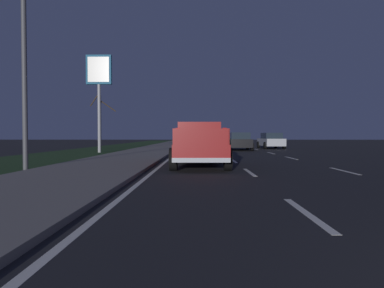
{
  "coord_description": "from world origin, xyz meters",
  "views": [
    {
      "loc": [
        -1.35,
        3.55,
        1.29
      ],
      "look_at": [
        12.0,
        3.8,
        0.95
      ],
      "focal_mm": 30.87,
      "sensor_mm": 36.0,
      "label": 1
    }
  ],
  "objects_px": {
    "pickup_truck": "(199,144)",
    "bare_tree_far": "(100,120)",
    "gas_price_sign": "(99,79)",
    "sedan_black": "(239,141)",
    "sedan_green": "(198,139)",
    "street_light_near": "(31,31)",
    "sedan_silver": "(271,141)"
  },
  "relations": [
    {
      "from": "gas_price_sign",
      "to": "street_light_near",
      "type": "xyz_separation_m",
      "value": [
        -12.84,
        -1.44,
        -0.47
      ]
    },
    {
      "from": "sedan_silver",
      "to": "bare_tree_far",
      "type": "height_order",
      "value": "bare_tree_far"
    },
    {
      "from": "pickup_truck",
      "to": "street_light_near",
      "type": "xyz_separation_m",
      "value": [
        -2.33,
        6.06,
        4.14
      ]
    },
    {
      "from": "sedan_black",
      "to": "gas_price_sign",
      "type": "xyz_separation_m",
      "value": [
        -4.22,
        11.07,
        4.74
      ]
    },
    {
      "from": "sedan_black",
      "to": "sedan_silver",
      "type": "bearing_deg",
      "value": -44.21
    },
    {
      "from": "bare_tree_far",
      "to": "pickup_truck",
      "type": "bearing_deg",
      "value": -150.59
    },
    {
      "from": "sedan_green",
      "to": "street_light_near",
      "type": "xyz_separation_m",
      "value": [
        -31.07,
        5.98,
        4.27
      ]
    },
    {
      "from": "sedan_silver",
      "to": "street_light_near",
      "type": "bearing_deg",
      "value": 147.54
    },
    {
      "from": "sedan_silver",
      "to": "gas_price_sign",
      "type": "bearing_deg",
      "value": 118.27
    },
    {
      "from": "sedan_green",
      "to": "gas_price_sign",
      "type": "xyz_separation_m",
      "value": [
        -18.23,
        7.42,
        4.74
      ]
    },
    {
      "from": "sedan_green",
      "to": "bare_tree_far",
      "type": "xyz_separation_m",
      "value": [
        -12.38,
        9.13,
        1.93
      ]
    },
    {
      "from": "street_light_near",
      "to": "bare_tree_far",
      "type": "height_order",
      "value": "street_light_near"
    },
    {
      "from": "sedan_silver",
      "to": "gas_price_sign",
      "type": "distance_m",
      "value": 17.25
    },
    {
      "from": "street_light_near",
      "to": "sedan_black",
      "type": "bearing_deg",
      "value": -29.44
    },
    {
      "from": "sedan_silver",
      "to": "sedan_green",
      "type": "bearing_deg",
      "value": 34.72
    },
    {
      "from": "sedan_black",
      "to": "gas_price_sign",
      "type": "height_order",
      "value": "gas_price_sign"
    },
    {
      "from": "sedan_black",
      "to": "sedan_green",
      "type": "bearing_deg",
      "value": 14.6
    },
    {
      "from": "pickup_truck",
      "to": "street_light_near",
      "type": "distance_m",
      "value": 7.7
    },
    {
      "from": "pickup_truck",
      "to": "gas_price_sign",
      "type": "distance_m",
      "value": 13.71
    },
    {
      "from": "sedan_silver",
      "to": "sedan_black",
      "type": "xyz_separation_m",
      "value": [
        -3.64,
        3.54,
        0.0
      ]
    },
    {
      "from": "pickup_truck",
      "to": "bare_tree_far",
      "type": "bearing_deg",
      "value": 29.41
    },
    {
      "from": "sedan_black",
      "to": "sedan_green",
      "type": "distance_m",
      "value": 14.48
    },
    {
      "from": "pickup_truck",
      "to": "sedan_black",
      "type": "xyz_separation_m",
      "value": [
        14.72,
        -3.56,
        -0.13
      ]
    },
    {
      "from": "sedan_silver",
      "to": "sedan_black",
      "type": "height_order",
      "value": "same"
    },
    {
      "from": "sedan_black",
      "to": "sedan_green",
      "type": "height_order",
      "value": "same"
    },
    {
      "from": "pickup_truck",
      "to": "bare_tree_far",
      "type": "relative_size",
      "value": 1.02
    },
    {
      "from": "pickup_truck",
      "to": "bare_tree_far",
      "type": "xyz_separation_m",
      "value": [
        16.35,
        9.22,
        1.81
      ]
    },
    {
      "from": "sedan_green",
      "to": "gas_price_sign",
      "type": "relative_size",
      "value": 0.61
    },
    {
      "from": "street_light_near",
      "to": "gas_price_sign",
      "type": "bearing_deg",
      "value": 6.42
    },
    {
      "from": "sedan_silver",
      "to": "street_light_near",
      "type": "height_order",
      "value": "street_light_near"
    },
    {
      "from": "street_light_near",
      "to": "bare_tree_far",
      "type": "relative_size",
      "value": 1.58
    },
    {
      "from": "pickup_truck",
      "to": "sedan_green",
      "type": "distance_m",
      "value": 28.73
    }
  ]
}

